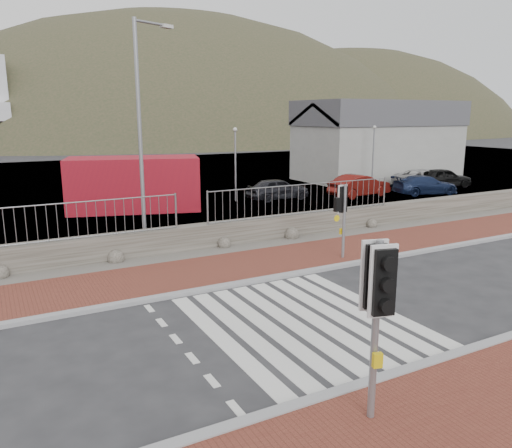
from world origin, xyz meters
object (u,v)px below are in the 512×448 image
traffic_signal_near (377,294)px  traffic_signal_far (344,206)px  streetlight (143,124)px  car_c (425,185)px  car_e (443,178)px  car_b (360,186)px  car_d (424,178)px  shipping_container (134,184)px  car_a (278,189)px

traffic_signal_near → traffic_signal_far: bearing=70.3°
streetlight → car_c: (18.65, 4.38, -3.90)m
car_c → car_e: car_e is taller
car_e → car_b: bearing=104.0°
traffic_signal_far → car_e: bearing=-151.1°
traffic_signal_near → car_d: 28.26m
streetlight → shipping_container: 8.55m
traffic_signal_near → car_a: (9.58, 19.01, -1.54)m
car_a → car_b: size_ratio=0.92×
traffic_signal_near → shipping_container: 19.85m
traffic_signal_near → car_e: (21.94, 18.00, -1.51)m
traffic_signal_far → car_a: size_ratio=0.70×
car_a → car_d: 11.44m
car_a → car_d: size_ratio=0.86×
car_c → car_d: car_d is taller
traffic_signal_far → car_d: (15.75, 11.31, -1.26)m
streetlight → car_a: bearing=13.5°
shipping_container → car_b: bearing=7.2°
traffic_signal_far → streetlight: (-5.39, 4.47, 2.63)m
car_c → car_d: (2.49, 2.46, 0.01)m
streetlight → car_e: size_ratio=2.07×
streetlight → car_a: streetlight is taller
traffic_signal_near → car_e: bearing=54.7°
shipping_container → car_b: shipping_container is taller
traffic_signal_near → streetlight: 12.21m
streetlight → shipping_container: size_ratio=1.23×
car_a → car_c: size_ratio=0.91×
car_a → car_c: (8.95, -2.65, -0.04)m
car_b → car_c: size_ratio=0.99×
traffic_signal_near → shipping_container: (1.49, 19.77, -0.81)m
car_a → car_e: bearing=-93.2°
car_c → car_e: 3.78m
car_e → streetlight: bearing=116.8°
streetlight → car_e: (22.05, 6.02, -3.83)m
car_b → car_d: size_ratio=0.94×
car_e → traffic_signal_near: bearing=141.0°
car_c → car_a: bearing=86.9°
traffic_signal_near → car_e: 28.42m
shipping_container → car_c: shipping_container is taller
traffic_signal_near → shipping_container: size_ratio=0.46×
car_d → traffic_signal_far: bearing=130.4°
car_a → car_e: size_ratio=0.95×
traffic_signal_near → car_b: bearing=66.0°
traffic_signal_far → traffic_signal_near: bearing=51.6°
traffic_signal_near → car_c: 24.77m
shipping_container → streetlight: bearing=-85.2°
shipping_container → car_a: 8.16m
traffic_signal_far → car_d: 19.43m
car_a → car_c: 9.34m
traffic_signal_far → streetlight: size_ratio=0.32×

